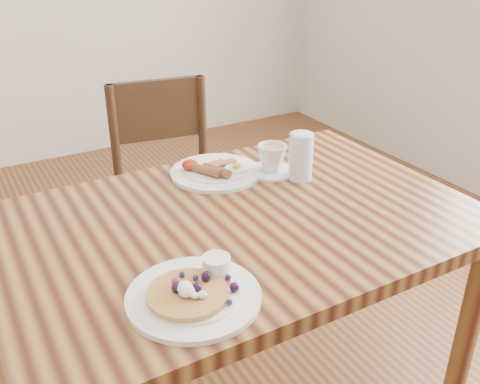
{
  "coord_description": "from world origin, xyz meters",
  "views": [
    {
      "loc": [
        -0.59,
        -1.03,
        1.42
      ],
      "look_at": [
        0.0,
        0.0,
        0.82
      ],
      "focal_mm": 40.0,
      "sensor_mm": 36.0,
      "label": 1
    }
  ],
  "objects": [
    {
      "name": "pancake_plate",
      "position": [
        -0.24,
        -0.24,
        0.76
      ],
      "size": [
        0.27,
        0.27,
        0.06
      ],
      "color": "white",
      "rests_on": "dining_table"
    },
    {
      "name": "breakfast_plate",
      "position": [
        0.06,
        0.26,
        0.76
      ],
      "size": [
        0.27,
        0.27,
        0.04
      ],
      "color": "white",
      "rests_on": "dining_table"
    },
    {
      "name": "dining_table",
      "position": [
        0.0,
        0.0,
        0.65
      ],
      "size": [
        1.2,
        0.8,
        0.75
      ],
      "color": "olive",
      "rests_on": "ground"
    },
    {
      "name": "teacup_saucer",
      "position": [
        0.22,
        0.19,
        0.79
      ],
      "size": [
        0.14,
        0.14,
        0.09
      ],
      "color": "white",
      "rests_on": "dining_table"
    },
    {
      "name": "water_glass",
      "position": [
        0.27,
        0.11,
        0.82
      ],
      "size": [
        0.07,
        0.07,
        0.14
      ],
      "primitive_type": "cylinder",
      "color": "silver",
      "rests_on": "dining_table"
    },
    {
      "name": "chair_far",
      "position": [
        0.12,
        0.76,
        0.49
      ],
      "size": [
        0.48,
        0.48,
        0.88
      ],
      "rotation": [
        0.0,
        0.0,
        2.99
      ],
      "color": "#341B12",
      "rests_on": "ground"
    }
  ]
}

